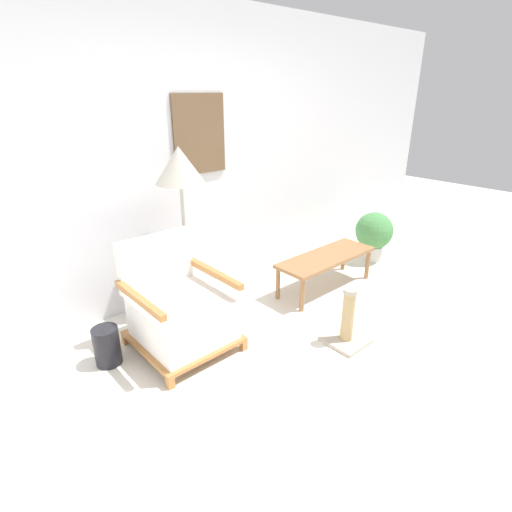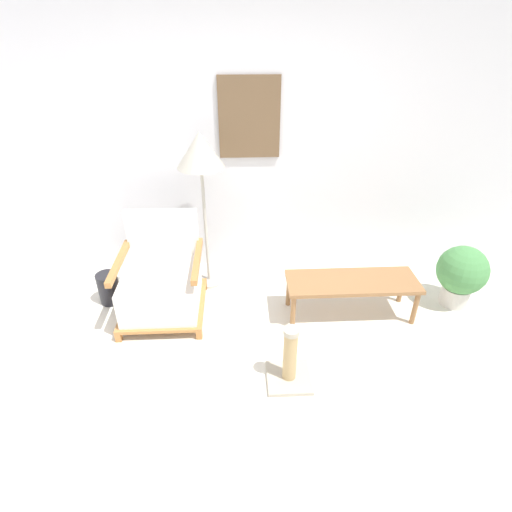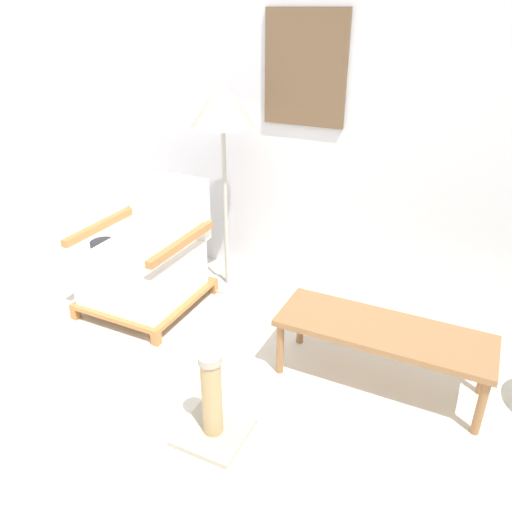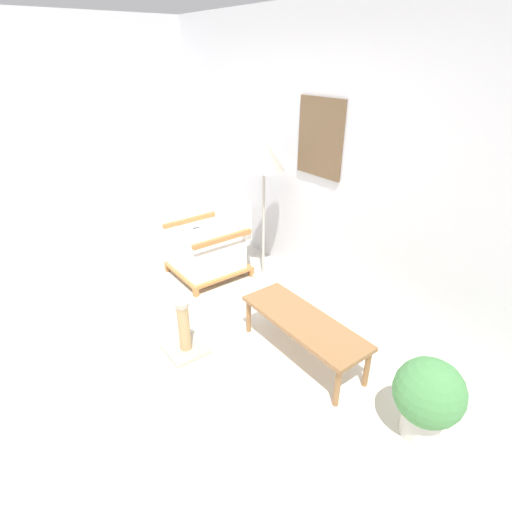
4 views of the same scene
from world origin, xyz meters
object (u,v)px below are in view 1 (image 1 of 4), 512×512
(vase, at_px, (107,346))
(coffee_table, at_px, (326,259))
(floor_lamp, at_px, (180,173))
(scratching_post, at_px, (347,325))
(potted_plant, at_px, (374,233))
(armchair, at_px, (180,312))

(vase, bearing_deg, coffee_table, -7.62)
(vase, bearing_deg, floor_lamp, 17.80)
(coffee_table, distance_m, scratching_post, 0.99)
(coffee_table, relative_size, vase, 3.76)
(floor_lamp, bearing_deg, coffee_table, -24.55)
(potted_plant, bearing_deg, armchair, 179.65)
(vase, bearing_deg, potted_plant, -3.35)
(armchair, relative_size, floor_lamp, 0.58)
(scratching_post, bearing_deg, potted_plant, 27.00)
(floor_lamp, distance_m, potted_plant, 2.56)
(armchair, height_order, floor_lamp, floor_lamp)
(potted_plant, xyz_separation_m, scratching_post, (-1.67, -0.85, -0.17))
(floor_lamp, distance_m, scratching_post, 1.87)
(potted_plant, height_order, scratching_post, potted_plant)
(armchair, relative_size, potted_plant, 1.47)
(coffee_table, bearing_deg, armchair, 175.81)
(armchair, distance_m, scratching_post, 1.36)
(armchair, bearing_deg, potted_plant, -0.35)
(armchair, distance_m, coffee_table, 1.67)
(scratching_post, bearing_deg, vase, 146.61)
(armchair, xyz_separation_m, vase, (-0.54, 0.17, -0.16))
(coffee_table, height_order, scratching_post, scratching_post)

